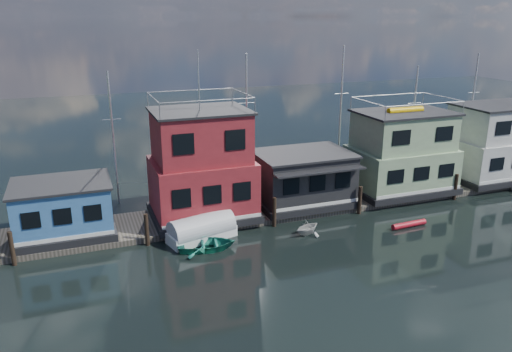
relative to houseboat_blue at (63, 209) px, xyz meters
name	(u,v)px	position (x,y,z in m)	size (l,w,h in m)	color
ground	(398,276)	(18.00, -12.00, -2.21)	(160.00, 160.00, 0.00)	black
dock	(308,204)	(18.00, 0.00, -2.01)	(48.00, 5.00, 0.40)	#595147
houseboat_blue	(63,209)	(0.00, 0.00, 0.00)	(6.40, 4.90, 3.66)	black
houseboat_red	(202,167)	(9.50, 0.00, 1.90)	(7.40, 5.90, 11.86)	black
houseboat_dark	(303,178)	(17.50, -0.02, 0.21)	(7.40, 6.10, 4.06)	black
houseboat_green	(401,153)	(26.50, 0.00, 1.34)	(8.40, 5.90, 7.03)	black
houseboat_white	(495,143)	(36.50, 0.00, 1.33)	(8.40, 5.90, 6.66)	black
pilings	(320,206)	(17.67, -2.80, -1.11)	(42.28, 0.28, 2.20)	#2D2116
background_masts	(328,119)	(22.76, 6.00, 3.35)	(36.40, 0.16, 12.00)	silver
red_kayak	(409,224)	(23.01, -6.24, -2.00)	(0.41, 0.41, 2.80)	#B61322
dinghy_teal	(207,244)	(8.49, -4.78, -1.82)	(2.68, 3.75, 0.78)	#258872
dinghy_white	(307,227)	(15.63, -4.85, -1.66)	(1.80, 2.08, 1.10)	beige
tarp_runabout	(202,230)	(8.58, -3.14, -1.51)	(4.90, 2.92, 1.86)	white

